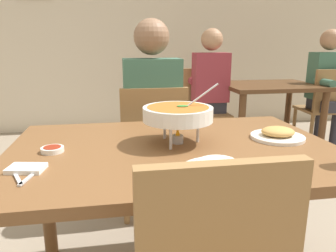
# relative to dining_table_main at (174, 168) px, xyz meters

# --- Properties ---
(cafe_rear_partition) EXTENTS (10.00, 0.10, 3.00)m
(cafe_rear_partition) POSITION_rel_dining_table_main_xyz_m (0.00, 3.21, 0.86)
(cafe_rear_partition) COLOR beige
(cafe_rear_partition) RESTS_ON ground_plane
(dining_table_main) EXTENTS (1.37, 0.94, 0.74)m
(dining_table_main) POSITION_rel_dining_table_main_xyz_m (0.00, 0.00, 0.00)
(dining_table_main) COLOR brown
(dining_table_main) RESTS_ON ground_plane
(chair_diner_main) EXTENTS (0.44, 0.44, 0.90)m
(chair_diner_main) POSITION_rel_dining_table_main_xyz_m (-0.00, 0.75, -0.13)
(chair_diner_main) COLOR olive
(chair_diner_main) RESTS_ON ground_plane
(diner_main) EXTENTS (0.40, 0.45, 1.31)m
(diner_main) POSITION_rel_dining_table_main_xyz_m (0.00, 0.79, 0.10)
(diner_main) COLOR #2D2D38
(diner_main) RESTS_ON ground_plane
(curry_bowl) EXTENTS (0.33, 0.30, 0.26)m
(curry_bowl) POSITION_rel_dining_table_main_xyz_m (0.02, 0.04, 0.23)
(curry_bowl) COLOR silver
(curry_bowl) RESTS_ON dining_table_main
(rice_plate) EXTENTS (0.24, 0.24, 0.06)m
(rice_plate) POSITION_rel_dining_table_main_xyz_m (0.09, -0.31, 0.12)
(rice_plate) COLOR white
(rice_plate) RESTS_ON dining_table_main
(appetizer_plate) EXTENTS (0.24, 0.24, 0.06)m
(appetizer_plate) POSITION_rel_dining_table_main_xyz_m (0.49, 0.03, 0.12)
(appetizer_plate) COLOR white
(appetizer_plate) RESTS_ON dining_table_main
(sauce_dish) EXTENTS (0.09, 0.09, 0.02)m
(sauce_dish) POSITION_rel_dining_table_main_xyz_m (-0.49, 0.01, 0.11)
(sauce_dish) COLOR white
(sauce_dish) RESTS_ON dining_table_main
(napkin_folded) EXTENTS (0.13, 0.10, 0.02)m
(napkin_folded) POSITION_rel_dining_table_main_xyz_m (-0.55, -0.18, 0.11)
(napkin_folded) COLOR white
(napkin_folded) RESTS_ON dining_table_main
(fork_utensil) EXTENTS (0.08, 0.16, 0.01)m
(fork_utensil) POSITION_rel_dining_table_main_xyz_m (-0.57, -0.23, 0.10)
(fork_utensil) COLOR silver
(fork_utensil) RESTS_ON dining_table_main
(spoon_utensil) EXTENTS (0.05, 0.17, 0.01)m
(spoon_utensil) POSITION_rel_dining_table_main_xyz_m (-0.52, -0.23, 0.10)
(spoon_utensil) COLOR silver
(spoon_utensil) RESTS_ON dining_table_main
(dining_table_far) EXTENTS (1.00, 0.80, 0.74)m
(dining_table_far) POSITION_rel_dining_table_main_xyz_m (1.41, 1.93, -0.03)
(dining_table_far) COLOR #51331C
(dining_table_far) RESTS_ON ground_plane
(chair_bg_left) EXTENTS (0.45, 0.45, 0.90)m
(chair_bg_left) POSITION_rel_dining_table_main_xyz_m (0.71, 2.02, -0.13)
(chair_bg_left) COLOR olive
(chair_bg_left) RESTS_ON ground_plane
(chair_bg_middle) EXTENTS (0.47, 0.47, 0.90)m
(chair_bg_middle) POSITION_rel_dining_table_main_xyz_m (2.05, 1.85, -0.13)
(chair_bg_middle) COLOR olive
(chair_bg_middle) RESTS_ON ground_plane
(chair_bg_right) EXTENTS (0.48, 0.48, 0.90)m
(chair_bg_right) POSITION_rel_dining_table_main_xyz_m (0.91, 2.49, -0.13)
(chair_bg_right) COLOR olive
(chair_bg_right) RESTS_ON ground_plane
(patron_bg_left) EXTENTS (0.40, 0.45, 1.31)m
(patron_bg_left) POSITION_rel_dining_table_main_xyz_m (0.75, 1.97, 0.10)
(patron_bg_left) COLOR #2D2D38
(patron_bg_left) RESTS_ON ground_plane
(patron_bg_middle) EXTENTS (0.40, 0.45, 1.31)m
(patron_bg_middle) POSITION_rel_dining_table_main_xyz_m (2.06, 1.87, 0.10)
(patron_bg_middle) COLOR #2D2D38
(patron_bg_middle) RESTS_ON ground_plane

